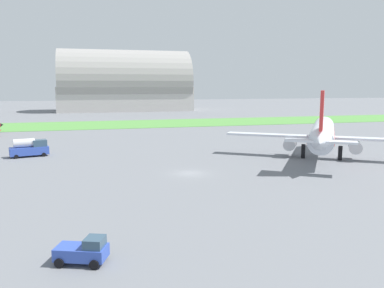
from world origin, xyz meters
TOP-DOWN VIEW (x-y plane):
  - ground_plane at (0.00, 0.00)m, footprint 600.00×600.00m
  - grass_taxiway_strip at (0.00, 76.35)m, footprint 360.00×28.00m
  - airplane_midfield_jet at (25.42, 5.83)m, footprint 29.25×29.39m
  - fuel_truck_near_gate at (-24.37, 20.61)m, footprint 6.89×3.89m
  - pushback_tug_midfield at (-14.64, -26.19)m, footprint 4.00×3.06m
  - hangar_distant at (4.61, 150.13)m, footprint 65.67×31.21m

SIDE VIEW (x-z plane):
  - ground_plane at x=0.00m, z-range 0.00..0.00m
  - grass_taxiway_strip at x=0.00m, z-range 0.00..0.08m
  - pushback_tug_midfield at x=-14.64m, z-range -0.06..1.89m
  - fuel_truck_near_gate at x=-24.37m, z-range -0.06..3.23m
  - airplane_midfield_jet at x=25.42m, z-range -1.67..10.29m
  - hangar_distant at x=4.61m, z-range -3.01..28.20m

